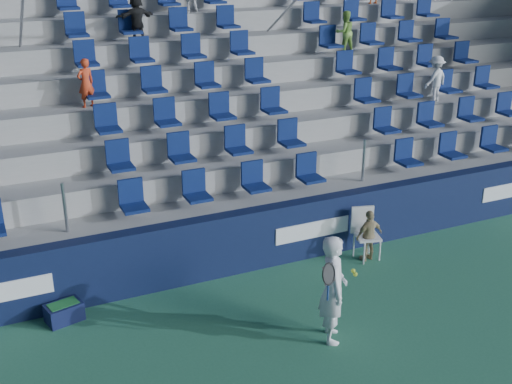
{
  "coord_description": "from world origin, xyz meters",
  "views": [
    {
      "loc": [
        -4.21,
        -6.84,
        5.9
      ],
      "look_at": [
        0.2,
        2.8,
        1.7
      ],
      "focal_mm": 45.0,
      "sensor_mm": 36.0,
      "label": 1
    }
  ],
  "objects": [
    {
      "name": "sponsor_wall",
      "position": [
        0.0,
        3.15,
        0.6
      ],
      "size": [
        24.0,
        0.32,
        1.2
      ],
      "color": "#10193B",
      "rests_on": "ground"
    },
    {
      "name": "line_judge_chair",
      "position": [
        2.48,
        2.66,
        0.59
      ],
      "size": [
        0.55,
        0.57,
        1.03
      ],
      "color": "white",
      "rests_on": "ground"
    },
    {
      "name": "ball_bin",
      "position": [
        -3.31,
        2.75,
        0.18
      ],
      "size": [
        0.65,
        0.5,
        0.32
      ],
      "color": "#0F163A",
      "rests_on": "ground"
    },
    {
      "name": "ground",
      "position": [
        0.0,
        0.0,
        0.0
      ],
      "size": [
        70.0,
        70.0,
        0.0
      ],
      "primitive_type": "plane",
      "color": "#327553",
      "rests_on": "ground"
    },
    {
      "name": "line_judge",
      "position": [
        2.48,
        2.5,
        0.52
      ],
      "size": [
        0.63,
        0.31,
        1.04
      ],
      "primitive_type": "imported",
      "rotation": [
        0.0,
        0.0,
        3.23
      ],
      "color": "tan",
      "rests_on": "ground"
    },
    {
      "name": "tennis_player",
      "position": [
        0.45,
        0.49,
        0.89
      ],
      "size": [
        0.72,
        0.76,
        1.78
      ],
      "color": "silver",
      "rests_on": "ground"
    },
    {
      "name": "grandstand",
      "position": [
        0.0,
        8.24,
        2.13
      ],
      "size": [
        24.0,
        8.17,
        6.63
      ],
      "color": "#999994",
      "rests_on": "ground"
    }
  ]
}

